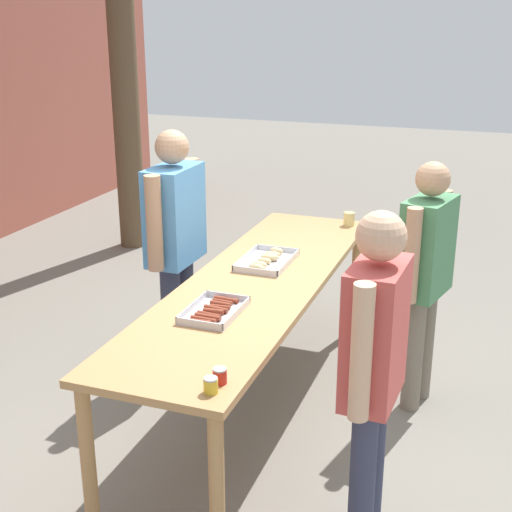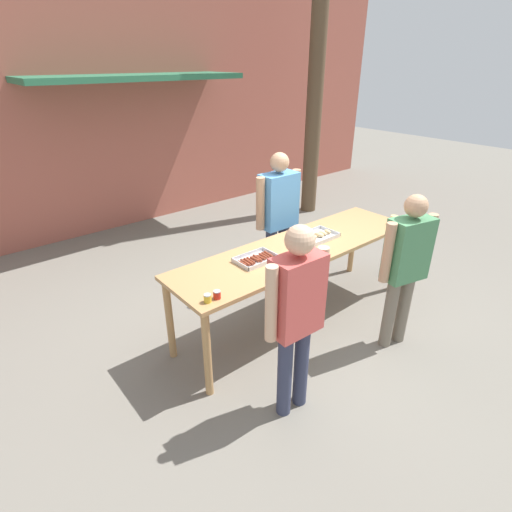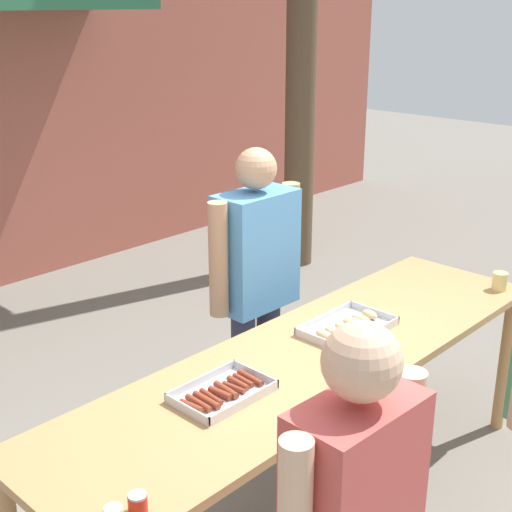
% 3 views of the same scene
% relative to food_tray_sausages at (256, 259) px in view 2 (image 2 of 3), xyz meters
% --- Properties ---
extents(ground_plane, '(24.00, 24.00, 0.00)m').
position_rel_food_tray_sausages_xyz_m(ground_plane, '(0.56, -0.03, -0.92)').
color(ground_plane, slate).
extents(building_facade_back, '(12.00, 1.11, 4.50)m').
position_rel_food_tray_sausages_xyz_m(building_facade_back, '(0.56, 3.94, 1.34)').
color(building_facade_back, '#A85647').
rests_on(building_facade_back, ground).
extents(serving_table, '(2.89, 0.77, 0.90)m').
position_rel_food_tray_sausages_xyz_m(serving_table, '(0.56, -0.03, -0.11)').
color(serving_table, tan).
rests_on(serving_table, ground).
extents(food_tray_sausages, '(0.40, 0.26, 0.04)m').
position_rel_food_tray_sausages_xyz_m(food_tray_sausages, '(0.00, 0.00, 0.00)').
color(food_tray_sausages, silver).
rests_on(food_tray_sausages, serving_table).
extents(food_tray_buns, '(0.46, 0.30, 0.05)m').
position_rel_food_tray_sausages_xyz_m(food_tray_buns, '(0.85, -0.00, 0.00)').
color(food_tray_buns, silver).
rests_on(food_tray_buns, serving_table).
extents(condiment_jar_mustard, '(0.06, 0.06, 0.07)m').
position_rel_food_tray_sausages_xyz_m(condiment_jar_mustard, '(-0.76, -0.31, 0.02)').
color(condiment_jar_mustard, gold).
rests_on(condiment_jar_mustard, serving_table).
extents(condiment_jar_ketchup, '(0.06, 0.06, 0.07)m').
position_rel_food_tray_sausages_xyz_m(condiment_jar_ketchup, '(-0.67, -0.31, 0.02)').
color(condiment_jar_ketchup, '#B22319').
rests_on(condiment_jar_ketchup, serving_table).
extents(beer_cup, '(0.08, 0.08, 0.10)m').
position_rel_food_tray_sausages_xyz_m(beer_cup, '(1.86, -0.30, 0.04)').
color(beer_cup, '#DBC67A').
rests_on(beer_cup, serving_table).
extents(person_server_behind_table, '(0.66, 0.26, 1.71)m').
position_rel_food_tray_sausages_xyz_m(person_server_behind_table, '(0.91, 0.67, 0.09)').
color(person_server_behind_table, '#333851').
rests_on(person_server_behind_table, ground).
extents(person_customer_holding_hotdog, '(0.57, 0.24, 1.65)m').
position_rel_food_tray_sausages_xyz_m(person_customer_holding_hotdog, '(-0.38, -0.92, 0.07)').
color(person_customer_holding_hotdog, '#333851').
rests_on(person_customer_holding_hotdog, ground).
extents(person_customer_with_cup, '(0.58, 0.31, 1.59)m').
position_rel_food_tray_sausages_xyz_m(person_customer_with_cup, '(1.03, -0.97, 0.03)').
color(person_customer_with_cup, '#756B5B').
rests_on(person_customer_with_cup, ground).
extents(utility_pole, '(1.10, 0.28, 6.06)m').
position_rel_food_tray_sausages_xyz_m(utility_pole, '(3.31, 2.39, 2.17)').
color(utility_pole, brown).
rests_on(utility_pole, ground).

